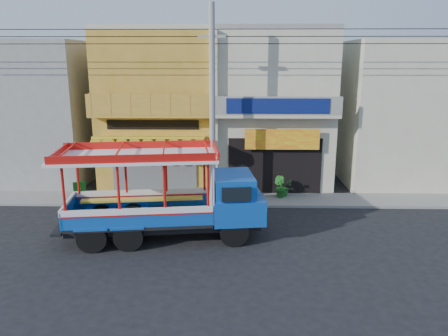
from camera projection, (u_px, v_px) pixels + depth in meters
name	position (u px, v px, depth m)	size (l,w,h in m)	color
ground	(234.00, 233.00, 17.24)	(90.00, 90.00, 0.00)	black
sidewalk	(234.00, 200.00, 21.10)	(30.00, 2.00, 0.12)	slate
shophouse_left	(162.00, 107.00, 24.04)	(6.00, 7.50, 8.24)	#A38524
shophouse_right	(271.00, 107.00, 23.92)	(6.00, 6.75, 8.24)	#BCB69A
party_pilaster	(214.00, 116.00, 20.99)	(0.35, 0.30, 8.00)	#BCB69A
filler_building_left	(37.00, 112.00, 24.31)	(6.00, 6.00, 7.60)	gray
filler_building_right	(399.00, 113.00, 23.88)	(6.00, 6.00, 7.60)	#BCB69A
utility_pole	(216.00, 97.00, 19.23)	(28.00, 0.26, 9.00)	gray
songthaew_truck	(178.00, 195.00, 16.39)	(7.86, 3.39, 3.55)	black
green_sign	(80.00, 192.00, 20.81)	(0.56, 0.44, 0.89)	black
potted_plant_a	(284.00, 187.00, 21.40)	(0.78, 0.68, 0.87)	#195A1A
potted_plant_b	(280.00, 187.00, 21.13)	(0.58, 0.47, 1.06)	#195A1A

